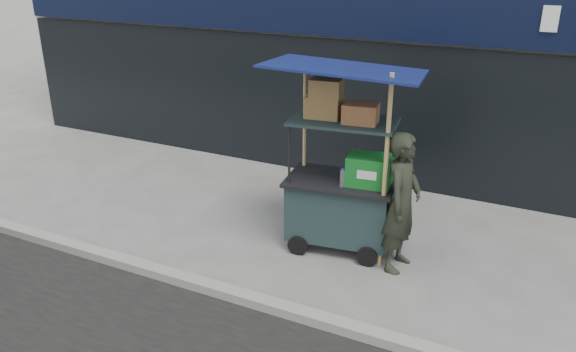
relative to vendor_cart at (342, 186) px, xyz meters
The scene contains 4 objects.
ground 1.77m from the vendor_cart, 94.43° to the right, with size 80.00×80.00×0.00m, color #61615D.
curb 1.92m from the vendor_cart, 93.92° to the right, with size 80.00×0.18×0.12m, color gray.
vendor_cart is the anchor object (origin of this frame).
vendor_man 0.86m from the vendor_cart, 11.41° to the right, with size 0.66×0.43×1.80m, color black.
Camera 1 is at (2.46, -4.88, 3.82)m, focal length 35.00 mm.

